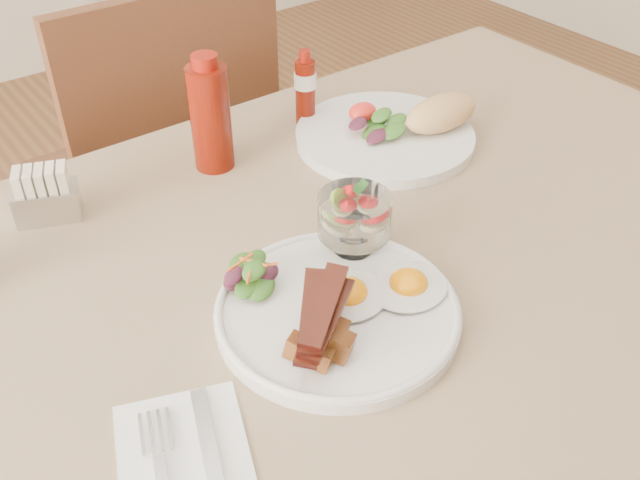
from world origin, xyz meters
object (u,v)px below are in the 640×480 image
(second_plate, at_px, (398,129))
(sugar_caddy, at_px, (46,197))
(table, at_px, (372,294))
(hot_sauce_bottle, at_px, (305,89))
(ketchup_bottle, at_px, (210,116))
(fruit_cup, at_px, (354,216))
(main_plate, at_px, (337,312))
(chair_far, at_px, (164,172))

(second_plate, height_order, sugar_caddy, sugar_caddy)
(table, xyz_separation_m, hot_sauce_bottle, (0.12, 0.32, 0.15))
(table, relative_size, sugar_caddy, 13.96)
(hot_sauce_bottle, bearing_deg, second_plate, -58.30)
(ketchup_bottle, distance_m, sugar_caddy, 0.25)
(table, bearing_deg, fruit_cup, -172.00)
(fruit_cup, distance_m, hot_sauce_bottle, 0.36)
(hot_sauce_bottle, height_order, sugar_caddy, hot_sauce_bottle)
(second_plate, distance_m, sugar_caddy, 0.53)
(sugar_caddy, bearing_deg, fruit_cup, -26.54)
(second_plate, xyz_separation_m, sugar_caddy, (-0.52, 0.12, 0.01))
(sugar_caddy, bearing_deg, table, -21.88)
(main_plate, bearing_deg, fruit_cup, 41.96)
(fruit_cup, xyz_separation_m, sugar_caddy, (-0.27, 0.31, -0.03))
(chair_far, bearing_deg, hot_sauce_bottle, -71.04)
(main_plate, relative_size, second_plate, 0.96)
(chair_far, height_order, ketchup_bottle, chair_far)
(table, xyz_separation_m, ketchup_bottle, (-0.07, 0.29, 0.17))
(ketchup_bottle, bearing_deg, sugar_caddy, 176.09)
(fruit_cup, height_order, sugar_caddy, fruit_cup)
(second_plate, bearing_deg, main_plate, -141.05)
(chair_far, bearing_deg, sugar_caddy, -131.71)
(table, xyz_separation_m, sugar_caddy, (-0.32, 0.31, 0.12))
(chair_far, height_order, second_plate, chair_far)
(chair_far, height_order, fruit_cup, chair_far)
(fruit_cup, distance_m, ketchup_bottle, 0.30)
(ketchup_bottle, relative_size, sugar_caddy, 1.84)
(table, xyz_separation_m, chair_far, (0.00, 0.66, -0.14))
(chair_far, relative_size, second_plate, 3.20)
(second_plate, height_order, hot_sauce_bottle, hot_sauce_bottle)
(fruit_cup, bearing_deg, ketchup_bottle, 95.11)
(main_plate, distance_m, sugar_caddy, 0.43)
(ketchup_bottle, height_order, hot_sauce_bottle, ketchup_bottle)
(table, distance_m, sugar_caddy, 0.46)
(table, distance_m, second_plate, 0.29)
(fruit_cup, bearing_deg, table, 8.00)
(second_plate, bearing_deg, hot_sauce_bottle, 121.70)
(chair_far, relative_size, fruit_cup, 10.19)
(main_plate, distance_m, hot_sauce_bottle, 0.47)
(second_plate, relative_size, sugar_caddy, 3.05)
(chair_far, distance_m, main_plate, 0.79)
(main_plate, relative_size, fruit_cup, 3.07)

